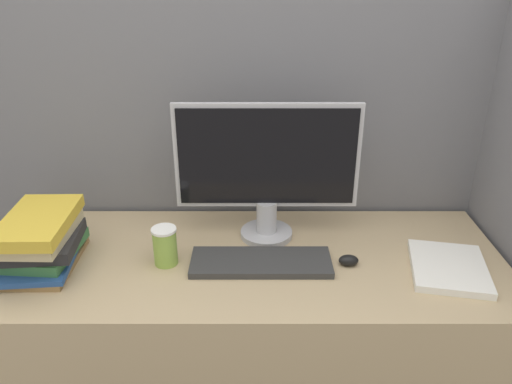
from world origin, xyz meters
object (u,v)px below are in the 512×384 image
(keyboard, at_px, (260,262))
(coffee_cup, at_px, (164,246))
(monitor, at_px, (266,170))
(book_stack, at_px, (39,241))
(mouse, at_px, (347,260))

(keyboard, bearing_deg, coffee_cup, 177.72)
(monitor, bearing_deg, book_stack, -165.05)
(monitor, relative_size, coffee_cup, 4.84)
(monitor, bearing_deg, keyboard, -96.33)
(monitor, xyz_separation_m, keyboard, (-0.02, -0.18, -0.23))
(mouse, distance_m, coffee_cup, 0.56)
(monitor, distance_m, coffee_cup, 0.40)
(monitor, height_order, keyboard, monitor)
(mouse, relative_size, book_stack, 0.20)
(mouse, xyz_separation_m, coffee_cup, (-0.56, 0.01, 0.04))
(coffee_cup, bearing_deg, keyboard, -2.28)
(monitor, distance_m, book_stack, 0.72)
(keyboard, distance_m, coffee_cup, 0.30)
(coffee_cup, xyz_separation_m, book_stack, (-0.37, -0.01, 0.03))
(monitor, distance_m, mouse, 0.38)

